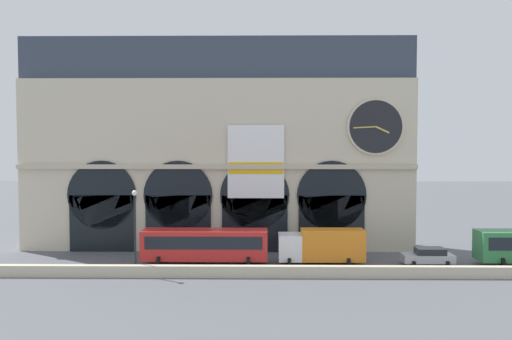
# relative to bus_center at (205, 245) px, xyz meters

# --- Properties ---
(ground_plane) EXTENTS (200.00, 200.00, 0.00)m
(ground_plane) POSITION_rel_bus_center_xyz_m (0.54, 0.63, -1.78)
(ground_plane) COLOR #54565B
(quay_parapet_wall) EXTENTS (90.00, 0.70, 0.94)m
(quay_parapet_wall) POSITION_rel_bus_center_xyz_m (0.54, -4.39, -1.31)
(quay_parapet_wall) COLOR beige
(quay_parapet_wall) RESTS_ON ground
(station_building) EXTENTS (39.07, 4.93, 21.18)m
(station_building) POSITION_rel_bus_center_xyz_m (0.58, 7.89, 8.47)
(station_building) COLOR beige
(station_building) RESTS_ON ground
(bus_center) EXTENTS (11.00, 3.25, 3.10)m
(bus_center) POSITION_rel_bus_center_xyz_m (0.00, 0.00, 0.00)
(bus_center) COLOR red
(bus_center) RESTS_ON ground
(box_truck_mideast) EXTENTS (7.50, 2.91, 3.12)m
(box_truck_mideast) POSITION_rel_bus_center_xyz_m (10.34, 0.17, -0.08)
(box_truck_mideast) COLOR white
(box_truck_mideast) RESTS_ON ground
(car_east) EXTENTS (4.40, 2.22, 1.55)m
(car_east) POSITION_rel_bus_center_xyz_m (19.59, 0.01, -0.98)
(car_east) COLOR #ADB2B7
(car_east) RESTS_ON ground
(street_lamp_quayside) EXTENTS (0.44, 0.44, 6.90)m
(street_lamp_quayside) POSITION_rel_bus_center_xyz_m (-5.29, -3.59, 2.63)
(street_lamp_quayside) COLOR black
(street_lamp_quayside) RESTS_ON ground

